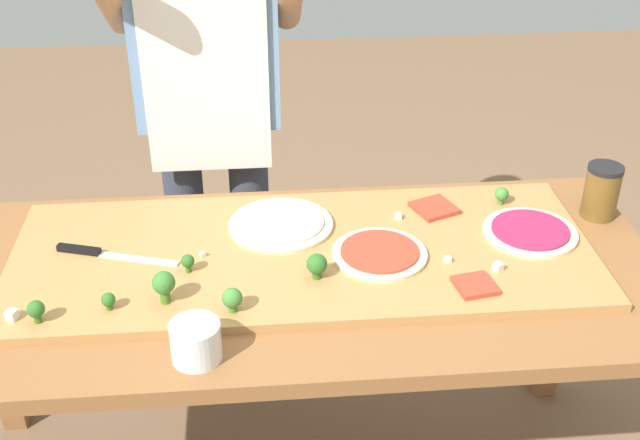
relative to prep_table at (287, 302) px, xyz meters
The scene contains 23 objects.
prep_table is the anchor object (origin of this frame).
cutting_board 0.13m from the prep_table, 49.43° to the left, with size 1.41×0.57×0.02m, color #B27F47.
chefs_knife 0.47m from the prep_table, behind, with size 0.30×0.11×0.02m.
pizza_whole_tomato_red 0.26m from the prep_table, ahead, with size 0.23×0.23×0.02m.
pizza_whole_beet_magenta 0.63m from the prep_table, ahead, with size 0.24×0.24×0.02m.
pizza_whole_cheese_artichoke 0.21m from the prep_table, 91.90° to the left, with size 0.27×0.27×0.02m.
pizza_slice_near_right 0.46m from the prep_table, 18.26° to the right, with size 0.09×0.09×0.01m, color #BC3D28.
pizza_slice_far_left 0.47m from the prep_table, 28.00° to the left, with size 0.10×0.10×0.01m, color #BC3D28.
broccoli_floret_center_left 0.18m from the prep_table, 45.11° to the right, with size 0.05×0.05×0.06m.
broccoli_floret_front_mid 0.59m from the prep_table, 161.66° to the right, with size 0.04×0.04×0.05m.
broccoli_floret_back_mid 0.26m from the prep_table, 125.44° to the right, with size 0.05×0.05×0.06m.
broccoli_floret_back_left 0.44m from the prep_table, 159.53° to the right, with size 0.03×0.03×0.04m.
broccoli_floret_center_right 0.65m from the prep_table, 21.42° to the left, with size 0.04×0.04×0.05m.
broccoli_floret_back_right 0.27m from the prep_table, behind, with size 0.03×0.03×0.05m.
broccoli_floret_front_right 0.35m from the prep_table, 154.47° to the right, with size 0.05×0.05×0.08m.
cheese_crumble_a 0.24m from the prep_table, 167.97° to the left, with size 0.01×0.01×0.01m, color silver.
cheese_crumble_b 0.63m from the prep_table, 164.68° to the right, with size 0.02×0.02×0.02m, color white.
cheese_crumble_c 0.37m from the prep_table, 30.60° to the left, with size 0.02×0.02×0.02m, color silver.
cheese_crumble_d 0.40m from the prep_table, ahead, with size 0.01×0.01×0.01m, color silver.
cheese_crumble_e 0.51m from the prep_table, ahead, with size 0.02×0.02×0.02m, color silver.
flour_cup 0.38m from the prep_table, 123.77° to the right, with size 0.10×0.10×0.08m.
sauce_jar 0.87m from the prep_table, 12.41° to the left, with size 0.09×0.09×0.15m.
cook_center 0.70m from the prep_table, 107.69° to the left, with size 0.54×0.39×1.67m.
Camera 1 is at (-0.06, -1.58, 1.85)m, focal length 44.90 mm.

